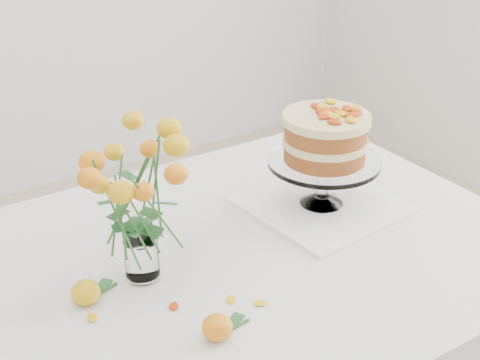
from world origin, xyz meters
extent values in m
cube|color=tan|center=(0.00, 0.00, 0.73)|extent=(1.40, 0.90, 0.04)
cylinder|color=tan|center=(0.62, 0.37, 0.35)|extent=(0.06, 0.06, 0.71)
cube|color=white|center=(0.00, 0.00, 0.75)|extent=(1.42, 0.92, 0.01)
cube|color=white|center=(0.00, 0.46, 0.65)|extent=(1.42, 0.01, 0.20)
cube|color=white|center=(0.71, 0.00, 0.65)|extent=(0.01, 0.92, 0.20)
cube|color=white|center=(0.35, 0.05, 0.76)|extent=(0.36, 0.36, 0.01)
cylinder|color=white|center=(0.35, 0.05, 0.83)|extent=(0.03, 0.03, 0.08)
cylinder|color=white|center=(0.35, 0.05, 0.87)|extent=(0.26, 0.26, 0.01)
cylinder|color=#954921|center=(0.35, 0.05, 0.90)|extent=(0.21, 0.21, 0.04)
cylinder|color=beige|center=(0.35, 0.05, 0.93)|extent=(0.22, 0.22, 0.02)
cylinder|color=#954921|center=(0.35, 0.05, 0.95)|extent=(0.21, 0.21, 0.04)
cylinder|color=beige|center=(0.35, 0.05, 0.98)|extent=(0.22, 0.22, 0.02)
cylinder|color=white|center=(-0.13, 0.02, 0.76)|extent=(0.06, 0.06, 0.01)
cylinder|color=white|center=(-0.13, 0.02, 0.80)|extent=(0.07, 0.07, 0.08)
ellipsoid|color=#F1A715|center=(-0.25, 0.00, 0.78)|extent=(0.06, 0.06, 0.05)
cylinder|color=#2C5E25|center=(-0.21, 0.01, 0.76)|extent=(0.07, 0.03, 0.01)
ellipsoid|color=orange|center=(-0.10, -0.22, 0.78)|extent=(0.05, 0.05, 0.05)
cylinder|color=#2C5E25|center=(-0.06, -0.21, 0.76)|extent=(0.07, 0.01, 0.01)
ellipsoid|color=#E8B50E|center=(-0.12, -0.10, 0.76)|extent=(0.03, 0.02, 0.00)
ellipsoid|color=#E8B50E|center=(-0.02, -0.14, 0.76)|extent=(0.03, 0.02, 0.00)
ellipsoid|color=#E8B50E|center=(0.02, -0.18, 0.76)|extent=(0.03, 0.02, 0.00)
ellipsoid|color=#E8B50E|center=(-0.26, -0.05, 0.76)|extent=(0.03, 0.02, 0.00)
camera|label=1|loc=(-0.56, -1.00, 1.53)|focal=50.00mm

